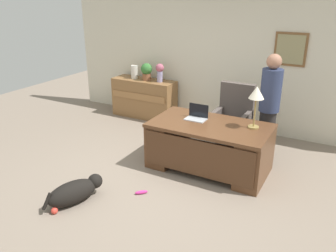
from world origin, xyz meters
name	(u,v)px	position (x,y,z in m)	size (l,w,h in m)	color
ground_plane	(159,180)	(0.00, 0.00, 0.00)	(12.00, 12.00, 0.00)	gray
back_wall	(225,60)	(0.01, 2.60, 1.35)	(7.00, 0.16, 2.70)	beige
desk	(209,145)	(0.49, 0.67, 0.40)	(1.79, 0.99, 0.74)	brown
credenza	(144,98)	(-1.67, 2.25, 0.42)	(1.40, 0.50, 0.83)	olive
armchair	(233,120)	(0.54, 1.67, 0.50)	(0.60, 0.59, 1.12)	#564C47
person_standing	(269,107)	(1.17, 1.48, 0.90)	(0.32, 0.32, 1.73)	#262323
dog_lying	(75,191)	(-0.68, -1.01, 0.15)	(0.51, 0.82, 0.30)	black
laptop	(197,115)	(0.22, 0.81, 0.80)	(0.32, 0.22, 0.22)	#B2B5BA
desk_lamp	(256,95)	(1.10, 0.86, 1.23)	(0.22, 0.22, 0.63)	#9E8447
vase_with_flowers	(160,71)	(-1.27, 2.25, 1.05)	(0.17, 0.17, 0.38)	#9E98C6
vase_empty	(134,72)	(-1.91, 2.25, 0.97)	(0.15, 0.15, 0.29)	silver
potted_plant	(147,71)	(-1.60, 2.25, 1.03)	(0.24, 0.24, 0.36)	brown
dog_toy_ball	(54,211)	(-0.73, -1.34, 0.04)	(0.09, 0.09, 0.09)	#E53F33
dog_toy_plush	(141,192)	(-0.02, -0.44, 0.03)	(0.18, 0.05, 0.05)	#D8338C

